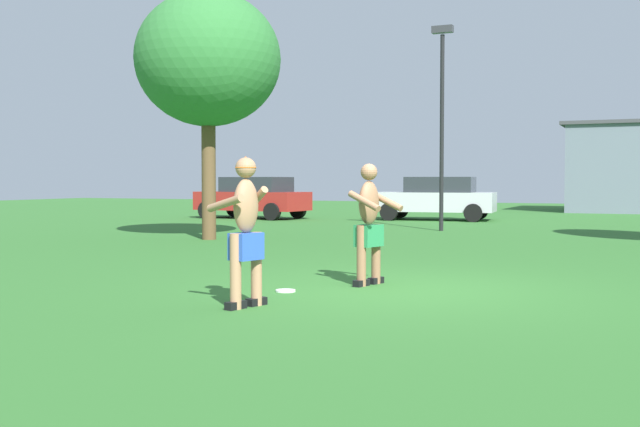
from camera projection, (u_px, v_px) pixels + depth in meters
ground_plane at (397, 289)px, 10.25m from camera, size 80.00×80.00×0.00m
player_with_cap at (246, 224)px, 8.76m from camera, size 0.67×0.77×1.74m
player_in_green at (369, 221)px, 10.63m from camera, size 0.70×0.75×1.69m
frisbee at (286, 291)px, 10.02m from camera, size 0.26×0.26×0.03m
car_silver_near_post at (436, 198)px, 27.93m from camera, size 4.45×2.35×1.58m
car_red_far_end at (253, 197)px, 29.16m from camera, size 4.46×2.39×1.58m
lamp_post at (442, 106)px, 21.91m from camera, size 0.60×0.24×5.87m
tree_left_field at (208, 60)px, 18.65m from camera, size 3.56×3.56×6.06m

